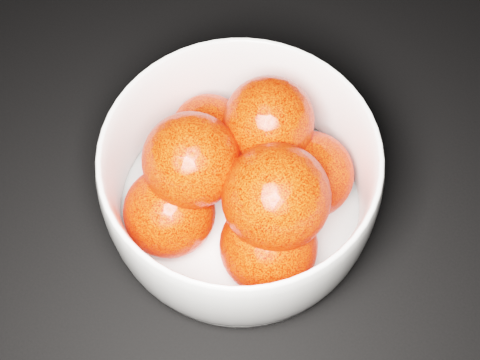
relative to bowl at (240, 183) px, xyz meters
The scene contains 2 objects.
bowl is the anchor object (origin of this frame).
orange_pile 0.02m from the bowl, 26.93° to the right, with size 0.18×0.18×0.13m.
Camera 1 is at (0.39, -0.46, 0.56)m, focal length 50.00 mm.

